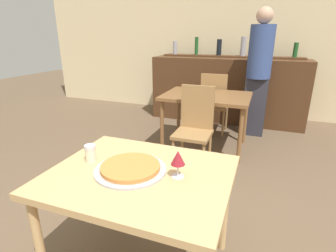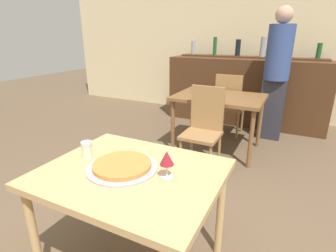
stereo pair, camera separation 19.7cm
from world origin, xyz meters
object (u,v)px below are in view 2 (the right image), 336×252
Objects in this scene: cheese_shaker at (87,150)px; person_standing at (277,70)px; chair_far_side_back at (229,102)px; chair_far_side_front at (204,124)px; pizza_tray at (122,166)px; wine_glass at (167,159)px.

cheese_shaker is 2.97m from person_standing.
person_standing is (0.58, 0.19, 0.48)m from chair_far_side_back.
chair_far_side_front and chair_far_side_back have the same top height.
pizza_tray is at bearing -101.30° from person_standing.
chair_far_side_back is 2.68m from pizza_tray.
chair_far_side_back is (-0.00, 1.13, 0.00)m from chair_far_side_front.
cheese_shaker is 0.06× the size of person_standing.
wine_glass is (-0.29, -2.83, -0.16)m from person_standing.
chair_far_side_front is 1.56m from pizza_tray.
wine_glass reaches higher than pizza_tray.
cheese_shaker is 0.57m from wine_glass.
wine_glass is at bearing -95.86° from person_standing.
chair_far_side_back is at bearing 90.27° from pizza_tray.
person_standing is 11.54× the size of wine_glass.
wine_glass is at bearing 6.62° from pizza_tray.
person_standing is (0.57, 2.86, 0.26)m from pizza_tray.
chair_far_side_back is 5.93× the size of wine_glass.
cheese_shaker is at bearing -100.36° from chair_far_side_front.
pizza_tray is at bearing -89.53° from chair_far_side_front.
chair_far_side_back is 0.78m from person_standing.
chair_far_side_front is 1.13m from chair_far_side_back.
chair_far_side_front is 1.57m from wine_glass.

